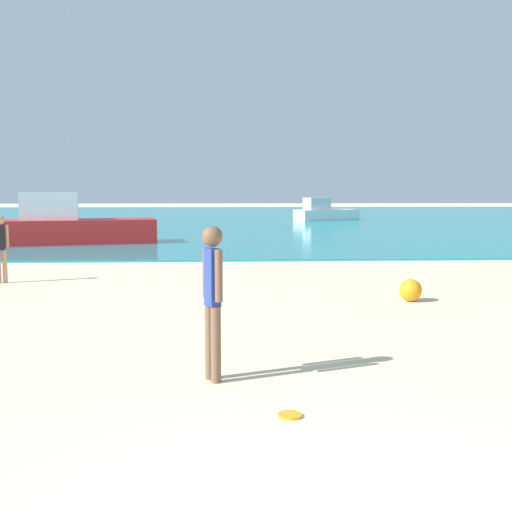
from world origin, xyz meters
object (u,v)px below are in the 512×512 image
at_px(frisbee, 290,415).
at_px(boat_far, 324,212).
at_px(person_standing, 213,294).
at_px(boat_near, 72,226).
at_px(beach_ball, 410,290).
at_px(person_distant, 1,245).

relative_size(frisbee, boat_far, 0.05).
relative_size(person_standing, boat_near, 0.28).
bearing_deg(beach_ball, boat_far, 83.82).
xyz_separation_m(person_standing, boat_far, (7.19, 36.63, -0.39)).
xyz_separation_m(boat_near, boat_far, (13.05, 18.77, -0.15)).
distance_m(frisbee, boat_near, 20.15).
xyz_separation_m(frisbee, person_distant, (-5.80, 8.88, 0.89)).
bearing_deg(beach_ball, frisbee, -116.36).
xyz_separation_m(person_standing, beach_ball, (3.75, 4.88, -0.78)).
distance_m(person_distant, beach_ball, 9.27).
bearing_deg(boat_far, person_distant, -138.89).
bearing_deg(frisbee, boat_near, 109.17).
bearing_deg(beach_ball, person_standing, -127.53).
relative_size(person_standing, boat_far, 0.36).
xyz_separation_m(frisbee, beach_ball, (3.00, 6.04, 0.21)).
height_order(person_standing, boat_near, boat_near).
xyz_separation_m(person_standing, person_distant, (-5.05, 7.71, -0.10)).
distance_m(frisbee, beach_ball, 6.75).
xyz_separation_m(boat_far, beach_ball, (-3.44, -31.75, -0.39)).
bearing_deg(person_standing, boat_near, 171.44).
height_order(person_distant, beach_ball, person_distant).
height_order(person_standing, boat_far, person_standing).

